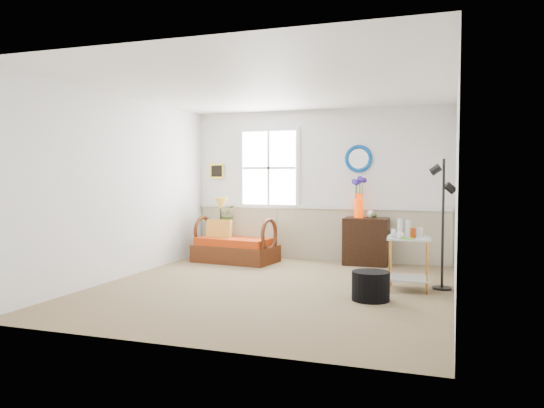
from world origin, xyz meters
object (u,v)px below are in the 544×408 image
(side_table, at_px, (409,264))
(floor_lamp, at_px, (443,224))
(cabinet, at_px, (366,241))
(ottoman, at_px, (371,286))
(loveseat, at_px, (236,236))
(lamp_stand, at_px, (221,242))

(side_table, height_order, floor_lamp, floor_lamp)
(cabinet, bearing_deg, ottoman, -80.55)
(loveseat, distance_m, ottoman, 3.33)
(loveseat, bearing_deg, side_table, -16.99)
(loveseat, height_order, floor_lamp, floor_lamp)
(floor_lamp, xyz_separation_m, ottoman, (-0.78, -0.92, -0.67))
(lamp_stand, xyz_separation_m, cabinet, (2.54, 0.16, 0.09))
(lamp_stand, bearing_deg, cabinet, 3.60)
(loveseat, distance_m, lamp_stand, 0.50)
(lamp_stand, bearing_deg, floor_lamp, -20.78)
(loveseat, height_order, side_table, loveseat)
(lamp_stand, xyz_separation_m, side_table, (3.35, -1.62, 0.04))
(lamp_stand, distance_m, cabinet, 2.54)
(side_table, xyz_separation_m, ottoman, (-0.37, -0.72, -0.17))
(loveseat, bearing_deg, cabinet, 18.83)
(loveseat, relative_size, floor_lamp, 0.80)
(cabinet, bearing_deg, side_table, -65.94)
(floor_lamp, bearing_deg, cabinet, 133.71)
(cabinet, bearing_deg, lamp_stand, -177.02)
(loveseat, distance_m, floor_lamp, 3.58)
(lamp_stand, bearing_deg, loveseat, -34.44)
(side_table, relative_size, floor_lamp, 0.40)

